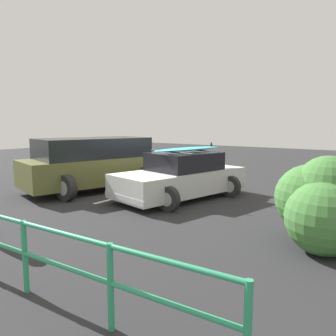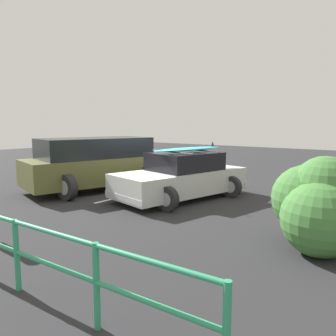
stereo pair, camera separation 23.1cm
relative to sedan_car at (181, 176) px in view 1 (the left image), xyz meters
The scene contains 5 objects.
ground_plane 0.98m from the sedan_car, ahead, with size 44.00×44.00×0.02m, color #28282B.
parking_stripe 1.62m from the sedan_car, ahead, with size 3.96×0.12×0.00m, color silver.
sedan_car is the anchor object (origin of this frame).
suv_car 3.06m from the sedan_car, 13.32° to the left, with size 3.20×4.81×1.70m.
bush_near_left 4.48m from the sedan_car, 156.95° to the left, with size 1.57×1.64×1.63m.
Camera 1 is at (-6.03, 7.74, 2.14)m, focal length 35.00 mm.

